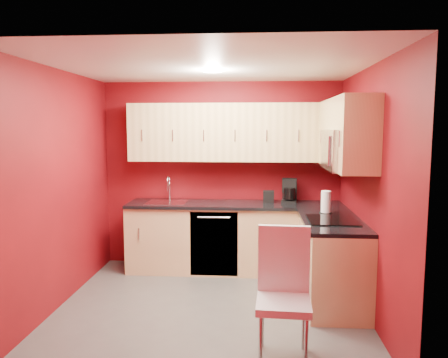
# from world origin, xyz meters

# --- Properties ---
(floor) EXTENTS (3.20, 3.20, 0.00)m
(floor) POSITION_xyz_m (0.00, 0.00, 0.00)
(floor) COLOR #4C4A47
(floor) RESTS_ON ground
(ceiling) EXTENTS (3.20, 3.20, 0.00)m
(ceiling) POSITION_xyz_m (0.00, 0.00, 2.50)
(ceiling) COLOR white
(ceiling) RESTS_ON wall_back
(wall_back) EXTENTS (3.20, 0.00, 3.20)m
(wall_back) POSITION_xyz_m (0.00, 1.50, 1.25)
(wall_back) COLOR maroon
(wall_back) RESTS_ON floor
(wall_front) EXTENTS (3.20, 0.00, 3.20)m
(wall_front) POSITION_xyz_m (0.00, -1.50, 1.25)
(wall_front) COLOR maroon
(wall_front) RESTS_ON floor
(wall_left) EXTENTS (0.00, 3.00, 3.00)m
(wall_left) POSITION_xyz_m (-1.60, 0.00, 1.25)
(wall_left) COLOR maroon
(wall_left) RESTS_ON floor
(wall_right) EXTENTS (0.00, 3.00, 3.00)m
(wall_right) POSITION_xyz_m (1.60, 0.00, 1.25)
(wall_right) COLOR maroon
(wall_right) RESTS_ON floor
(base_cabinets_back) EXTENTS (2.80, 0.60, 0.87)m
(base_cabinets_back) POSITION_xyz_m (0.20, 1.20, 0.43)
(base_cabinets_back) COLOR #E7C084
(base_cabinets_back) RESTS_ON floor
(base_cabinets_right) EXTENTS (0.60, 1.30, 0.87)m
(base_cabinets_right) POSITION_xyz_m (1.30, 0.25, 0.43)
(base_cabinets_right) COLOR #E7C084
(base_cabinets_right) RESTS_ON floor
(countertop_back) EXTENTS (2.80, 0.63, 0.04)m
(countertop_back) POSITION_xyz_m (0.20, 1.19, 0.89)
(countertop_back) COLOR black
(countertop_back) RESTS_ON base_cabinets_back
(countertop_right) EXTENTS (0.63, 1.27, 0.04)m
(countertop_right) POSITION_xyz_m (1.29, 0.23, 0.89)
(countertop_right) COLOR black
(countertop_right) RESTS_ON base_cabinets_right
(upper_cabinets_back) EXTENTS (2.80, 0.35, 0.75)m
(upper_cabinets_back) POSITION_xyz_m (0.20, 1.32, 1.83)
(upper_cabinets_back) COLOR #E2C280
(upper_cabinets_back) RESTS_ON wall_back
(upper_cabinets_right) EXTENTS (0.35, 1.55, 0.75)m
(upper_cabinets_right) POSITION_xyz_m (1.42, 0.44, 1.89)
(upper_cabinets_right) COLOR #E2C280
(upper_cabinets_right) RESTS_ON wall_right
(microwave) EXTENTS (0.42, 0.76, 0.42)m
(microwave) POSITION_xyz_m (1.39, 0.20, 1.66)
(microwave) COLOR silver
(microwave) RESTS_ON upper_cabinets_right
(cooktop) EXTENTS (0.50, 0.55, 0.01)m
(cooktop) POSITION_xyz_m (1.28, 0.20, 0.92)
(cooktop) COLOR black
(cooktop) RESTS_ON countertop_right
(sink) EXTENTS (0.52, 0.42, 0.35)m
(sink) POSITION_xyz_m (-0.70, 1.20, 0.94)
(sink) COLOR silver
(sink) RESTS_ON countertop_back
(dishwasher_front) EXTENTS (0.60, 0.02, 0.82)m
(dishwasher_front) POSITION_xyz_m (-0.05, 0.91, 0.43)
(dishwasher_front) COLOR black
(dishwasher_front) RESTS_ON base_cabinets_back
(downlight) EXTENTS (0.20, 0.20, 0.01)m
(downlight) POSITION_xyz_m (0.00, 0.30, 2.48)
(downlight) COLOR white
(downlight) RESTS_ON ceiling
(coffee_maker) EXTENTS (0.22, 0.28, 0.31)m
(coffee_maker) POSITION_xyz_m (0.90, 1.28, 1.07)
(coffee_maker) COLOR black
(coffee_maker) RESTS_ON countertop_back
(napkin_holder) EXTENTS (0.15, 0.15, 0.15)m
(napkin_holder) POSITION_xyz_m (0.64, 1.27, 0.99)
(napkin_holder) COLOR black
(napkin_holder) RESTS_ON countertop_back
(paper_towel) EXTENTS (0.19, 0.19, 0.26)m
(paper_towel) POSITION_xyz_m (1.27, 0.60, 1.04)
(paper_towel) COLOR white
(paper_towel) RESTS_ON countertop_right
(dining_chair) EXTENTS (0.46, 0.48, 1.07)m
(dining_chair) POSITION_xyz_m (0.70, -1.00, 0.54)
(dining_chair) COLOR silver
(dining_chair) RESTS_ON floor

